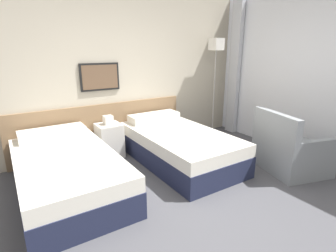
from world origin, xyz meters
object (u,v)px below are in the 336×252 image
object	(u,v)px
bed_near_door	(67,172)
nightstand	(109,140)
bed_near_window	(178,146)
armchair	(289,152)
floor_lamp	(216,56)

from	to	relation	value
bed_near_door	nightstand	world-z (taller)	nightstand
bed_near_window	nightstand	bearing A→B (deg)	137.65
armchair	floor_lamp	bearing A→B (deg)	11.13
bed_near_window	nightstand	world-z (taller)	nightstand
bed_near_door	armchair	world-z (taller)	armchair
nightstand	bed_near_door	bearing A→B (deg)	-137.65
bed_near_door	bed_near_window	world-z (taller)	same
bed_near_window	armchair	distance (m)	1.65
bed_near_window	nightstand	size ratio (longest dim) A/B	2.92
bed_near_door	bed_near_window	bearing A→B (deg)	0.00
bed_near_window	armchair	bearing A→B (deg)	-43.30
bed_near_door	nightstand	bearing A→B (deg)	42.35
bed_near_door	nightstand	distance (m)	1.15
floor_lamp	armchair	size ratio (longest dim) A/B	1.82
floor_lamp	bed_near_door	bearing A→B (deg)	-166.86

